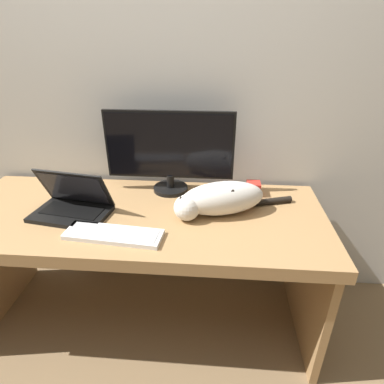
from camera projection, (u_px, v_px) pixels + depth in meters
name	position (u px, v px, depth m)	size (l,w,h in m)	color
ground_plane	(133.00, 376.00, 1.53)	(12.00, 12.00, 0.00)	brown
wall_back	(148.00, 68.00, 1.62)	(6.40, 0.06, 2.60)	silver
desk	(140.00, 235.00, 1.58)	(1.77, 0.71, 0.70)	#A37A4C
monitor	(169.00, 150.00, 1.63)	(0.66, 0.18, 0.43)	black
laptop	(72.00, 205.00, 1.50)	(0.37, 0.27, 0.21)	black
external_keyboard	(114.00, 234.00, 1.34)	(0.42, 0.16, 0.02)	white
cat	(219.00, 199.00, 1.48)	(0.57, 0.28, 0.16)	silver
small_toy	(253.00, 188.00, 1.67)	(0.07, 0.07, 0.07)	red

